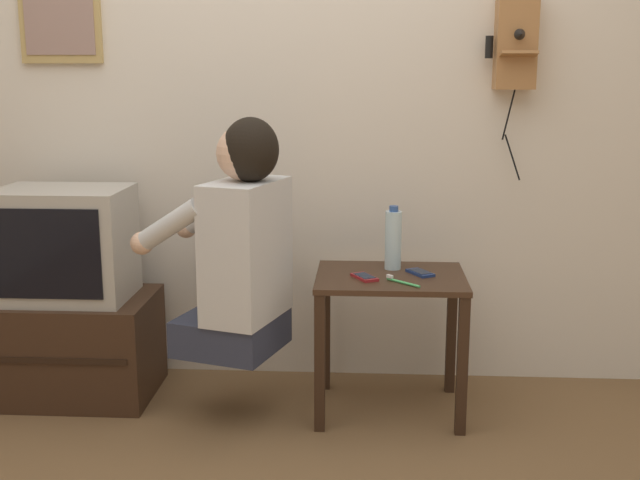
% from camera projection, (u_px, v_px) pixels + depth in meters
% --- Properties ---
extents(wall_back, '(6.80, 0.05, 2.55)m').
position_uv_depth(wall_back, '(277.00, 90.00, 3.44)').
color(wall_back, beige).
rests_on(wall_back, ground_plane).
extents(side_table, '(0.59, 0.46, 0.57)m').
position_uv_depth(side_table, '(390.00, 303.00, 3.18)').
color(side_table, '#382316').
rests_on(side_table, ground_plane).
extents(person, '(0.59, 0.52, 0.91)m').
position_uv_depth(person, '(240.00, 244.00, 3.04)').
color(person, '#2D3347').
rests_on(person, ground_plane).
extents(tv_stand, '(0.73, 0.47, 0.43)m').
position_uv_depth(tv_stand, '(67.00, 346.00, 3.39)').
color(tv_stand, '#382316').
rests_on(tv_stand, ground_plane).
extents(television, '(0.52, 0.39, 0.46)m').
position_uv_depth(television, '(65.00, 244.00, 3.29)').
color(television, '#ADA89E').
rests_on(television, tv_stand).
extents(wall_phone_antique, '(0.20, 0.18, 0.80)m').
position_uv_depth(wall_phone_antique, '(516.00, 40.00, 3.26)').
color(wall_phone_antique, '#9E6B3D').
extents(framed_picture, '(0.35, 0.03, 0.50)m').
position_uv_depth(framed_picture, '(59.00, 2.00, 3.38)').
color(framed_picture, tan).
extents(cell_phone_held, '(0.11, 0.14, 0.01)m').
position_uv_depth(cell_phone_held, '(365.00, 277.00, 3.10)').
color(cell_phone_held, maroon).
rests_on(cell_phone_held, side_table).
extents(cell_phone_spare, '(0.11, 0.14, 0.01)m').
position_uv_depth(cell_phone_spare, '(420.00, 273.00, 3.17)').
color(cell_phone_spare, navy).
rests_on(cell_phone_spare, side_table).
extents(water_bottle, '(0.07, 0.07, 0.26)m').
position_uv_depth(water_bottle, '(393.00, 239.00, 3.23)').
color(water_bottle, silver).
rests_on(water_bottle, side_table).
extents(toothbrush, '(0.12, 0.12, 0.02)m').
position_uv_depth(toothbrush, '(401.00, 281.00, 3.04)').
color(toothbrush, '#4CBF66').
rests_on(toothbrush, side_table).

